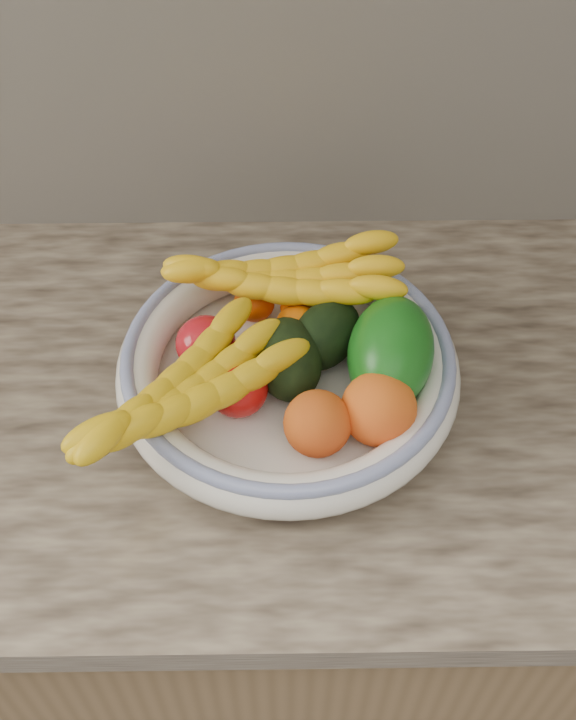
{
  "coord_description": "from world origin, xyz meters",
  "views": [
    {
      "loc": [
        -0.01,
        1.07,
        1.64
      ],
      "look_at": [
        0.0,
        1.66,
        0.96
      ],
      "focal_mm": 40.0,
      "sensor_mm": 36.0,
      "label": 1
    }
  ],
  "objects_px": {
    "green_mango": "(390,352)",
    "banana_bunch_front": "(185,397)",
    "banana_bunch_back": "(283,283)",
    "fruit_bowl": "(288,367)"
  },
  "relations": [
    {
      "from": "green_mango",
      "to": "fruit_bowl",
      "type": "bearing_deg",
      "value": -172.15
    },
    {
      "from": "fruit_bowl",
      "to": "banana_bunch_back",
      "type": "distance_m",
      "value": 0.1
    },
    {
      "from": "fruit_bowl",
      "to": "green_mango",
      "type": "distance_m",
      "value": 0.12
    },
    {
      "from": "banana_bunch_front",
      "to": "fruit_bowl",
      "type": "bearing_deg",
      "value": -12.19
    },
    {
      "from": "banana_bunch_back",
      "to": "green_mango",
      "type": "bearing_deg",
      "value": -41.56
    },
    {
      "from": "green_mango",
      "to": "banana_bunch_back",
      "type": "distance_m",
      "value": 0.16
    },
    {
      "from": "green_mango",
      "to": "banana_bunch_front",
      "type": "bearing_deg",
      "value": -153.95
    },
    {
      "from": "green_mango",
      "to": "banana_bunch_back",
      "type": "bearing_deg",
      "value": 149.29
    },
    {
      "from": "fruit_bowl",
      "to": "banana_bunch_front",
      "type": "xyz_separation_m",
      "value": [
        -0.11,
        -0.07,
        0.03
      ]
    },
    {
      "from": "green_mango",
      "to": "banana_bunch_front",
      "type": "distance_m",
      "value": 0.23
    }
  ]
}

